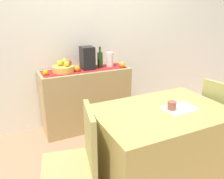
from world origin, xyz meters
The scene contains 19 objects.
ground_plane centered at (0.00, 0.00, -0.01)m, with size 6.40×6.40×0.02m, color #A47456.
room_wall_rear centered at (0.00, 1.18, 1.35)m, with size 6.40×0.06×2.70m, color silver.
sideboard_console centered at (-0.21, 0.92, 0.42)m, with size 1.17×0.42×0.83m, color tan.
table_runner centered at (-0.21, 0.92, 0.83)m, with size 1.10×0.32×0.01m, color maroon.
fruit_bowl centered at (-0.49, 0.92, 0.87)m, with size 0.27×0.27×0.07m, color gold.
apple_right centered at (-0.52, 0.94, 0.95)m, with size 0.07×0.07×0.07m, color gold.
apple_left centered at (-0.41, 0.94, 0.94)m, with size 0.07×0.07×0.07m, color #B03C29.
apple_front centered at (-0.45, 1.00, 0.95)m, with size 0.08×0.08×0.08m, color #92A92F.
apple_rear centered at (-0.45, 0.88, 0.94)m, with size 0.07×0.07×0.07m, color gold.
wine_bottle centered at (0.01, 0.92, 0.94)m, with size 0.07×0.07×0.28m.
coffee_maker centered at (-0.17, 0.92, 0.98)m, with size 0.16×0.18×0.30m, color black.
ceramic_vase centered at (0.15, 0.92, 0.93)m, with size 0.09×0.09×0.20m, color silver.
orange_loose_far centered at (0.28, 0.80, 0.87)m, with size 0.08×0.08×0.08m, color orange.
orange_loose_mid centered at (-0.33, 0.86, 0.87)m, with size 0.08×0.08×0.08m, color orange.
orange_loose_near_bowl centered at (-0.72, 0.86, 0.86)m, with size 0.07×0.07×0.07m, color orange.
dining_table centered at (0.06, -0.38, 0.37)m, with size 1.18×0.80×0.74m, color tan.
open_book centered at (0.21, -0.43, 0.75)m, with size 0.28×0.21×0.02m, color white.
coffee_cup centered at (0.12, -0.43, 0.79)m, with size 0.08×0.08×0.09m, color brown.
chair_by_corner centered at (0.91, -0.38, 0.27)m, with size 0.46×0.46×0.90m.
Camera 1 is at (-1.13, -1.84, 1.60)m, focal length 36.59 mm.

